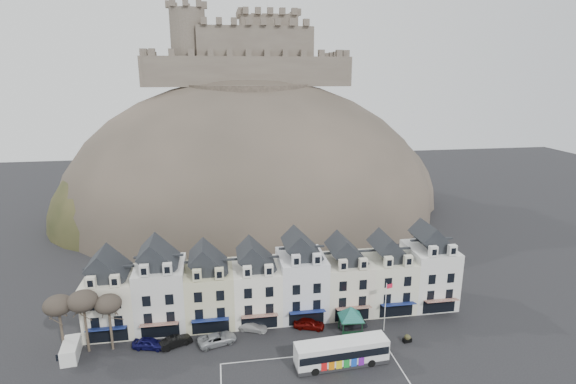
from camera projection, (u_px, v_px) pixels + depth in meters
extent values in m
plane|color=black|center=(298.00, 383.00, 52.92)|extent=(300.00, 300.00, 0.00)
cube|color=silver|center=(313.00, 374.00, 54.42)|extent=(22.00, 7.50, 0.01)
cube|color=silver|center=(113.00, 302.00, 63.47)|extent=(6.80, 8.00, 8.00)
cube|color=black|center=(109.00, 268.00, 62.12)|extent=(6.80, 5.76, 2.80)
cube|color=silver|center=(91.00, 282.00, 58.53)|extent=(1.20, 0.80, 1.60)
cube|color=silver|center=(115.00, 281.00, 58.99)|extent=(1.20, 0.80, 1.60)
cube|color=black|center=(108.00, 335.00, 60.33)|extent=(5.10, 0.06, 2.20)
cube|color=navy|center=(106.00, 329.00, 59.35)|extent=(5.10, 1.29, 0.43)
cube|color=silver|center=(162.00, 294.00, 64.36)|extent=(6.80, 8.00, 9.20)
cube|color=black|center=(159.00, 257.00, 62.85)|extent=(6.80, 5.76, 2.80)
cube|color=silver|center=(144.00, 270.00, 59.27)|extent=(1.20, 0.80, 1.60)
cube|color=silver|center=(167.00, 269.00, 59.73)|extent=(1.20, 0.80, 1.60)
cube|color=black|center=(160.00, 330.00, 61.37)|extent=(5.10, 0.06, 2.20)
cube|color=maroon|center=(159.00, 324.00, 60.40)|extent=(5.10, 1.29, 0.43)
cube|color=beige|center=(210.00, 294.00, 65.56)|extent=(6.80, 8.00, 8.00)
cube|color=black|center=(208.00, 262.00, 64.21)|extent=(6.80, 5.76, 2.80)
cube|color=beige|center=(197.00, 275.00, 60.63)|extent=(1.20, 0.80, 1.60)
cube|color=beige|center=(219.00, 274.00, 61.09)|extent=(1.20, 0.80, 1.60)
cube|color=black|center=(211.00, 326.00, 62.42)|extent=(5.10, 0.06, 2.20)
cube|color=navy|center=(210.00, 320.00, 61.45)|extent=(5.10, 1.29, 0.43)
cube|color=white|center=(256.00, 291.00, 66.61)|extent=(6.80, 8.00, 8.00)
cube|color=black|center=(256.00, 259.00, 65.26)|extent=(6.80, 5.76, 2.80)
cube|color=white|center=(247.00, 272.00, 61.68)|extent=(1.20, 0.80, 1.60)
cube|color=white|center=(269.00, 270.00, 62.14)|extent=(1.20, 0.80, 1.60)
cube|color=black|center=(259.00, 322.00, 63.47)|extent=(5.10, 0.06, 2.20)
cube|color=maroon|center=(260.00, 316.00, 62.49)|extent=(5.10, 1.29, 0.43)
cube|color=white|center=(301.00, 284.00, 67.50)|extent=(6.80, 8.00, 9.20)
cube|color=black|center=(302.00, 248.00, 66.00)|extent=(6.80, 5.76, 2.80)
cube|color=white|center=(296.00, 260.00, 62.41)|extent=(1.20, 0.80, 1.60)
cube|color=white|center=(317.00, 259.00, 62.87)|extent=(1.20, 0.80, 1.60)
cube|color=black|center=(306.00, 317.00, 64.52)|extent=(5.10, 0.06, 2.20)
cube|color=navy|center=(307.00, 312.00, 63.54)|extent=(5.10, 1.29, 0.43)
cube|color=silver|center=(345.00, 284.00, 68.71)|extent=(6.80, 8.00, 8.00)
cube|color=black|center=(346.00, 253.00, 67.36)|extent=(6.80, 5.76, 2.80)
cube|color=silver|center=(343.00, 265.00, 63.77)|extent=(1.20, 0.80, 1.60)
cube|color=silver|center=(363.00, 264.00, 64.23)|extent=(1.20, 0.80, 1.60)
cube|color=black|center=(352.00, 314.00, 65.57)|extent=(5.10, 0.06, 2.20)
cube|color=maroon|center=(354.00, 308.00, 64.59)|extent=(5.10, 1.29, 0.43)
cube|color=#EBE9CC|center=(387.00, 281.00, 69.76)|extent=(6.80, 8.00, 8.00)
cube|color=black|center=(389.00, 250.00, 68.41)|extent=(6.80, 5.76, 2.80)
cube|color=#EBE9CC|center=(388.00, 262.00, 64.82)|extent=(1.20, 0.80, 1.60)
cube|color=#EBE9CC|center=(408.00, 261.00, 65.28)|extent=(1.20, 0.80, 1.60)
cube|color=black|center=(396.00, 310.00, 66.61)|extent=(5.10, 0.06, 2.20)
cube|color=navy|center=(398.00, 304.00, 65.64)|extent=(5.10, 1.29, 0.43)
cube|color=white|center=(428.00, 274.00, 70.65)|extent=(6.80, 8.00, 9.20)
cube|color=black|center=(432.00, 240.00, 69.14)|extent=(6.80, 5.76, 2.80)
cube|color=white|center=(433.00, 251.00, 65.56)|extent=(1.20, 0.80, 1.60)
cube|color=white|center=(452.00, 250.00, 66.02)|extent=(1.20, 0.80, 1.60)
cube|color=black|center=(439.00, 306.00, 67.66)|extent=(5.10, 0.06, 2.20)
cube|color=maroon|center=(442.00, 300.00, 66.69)|extent=(5.10, 1.29, 0.43)
ellipsoid|color=#39342C|center=(251.00, 209.00, 119.65)|extent=(96.00, 76.00, 68.00)
ellipsoid|color=#2A3018|center=(163.00, 221.00, 110.54)|extent=(52.00, 44.00, 42.00)
ellipsoid|color=#39342C|center=(334.00, 201.00, 127.17)|extent=(56.00, 48.00, 46.00)
ellipsoid|color=#2A3018|center=(238.00, 227.00, 105.69)|extent=(40.00, 28.00, 28.00)
ellipsoid|color=#39342C|center=(295.00, 222.00, 109.76)|extent=(36.00, 28.00, 24.00)
cylinder|color=#39342C|center=(248.00, 90.00, 111.61)|extent=(30.00, 30.00, 3.00)
cube|color=brown|center=(249.00, 72.00, 106.63)|extent=(48.00, 2.20, 7.00)
cube|color=brown|center=(243.00, 72.00, 125.69)|extent=(48.00, 2.20, 7.00)
cube|color=brown|center=(150.00, 72.00, 112.46)|extent=(2.20, 22.00, 7.00)
cube|color=brown|center=(336.00, 72.00, 119.86)|extent=(2.20, 22.00, 7.00)
cube|color=brown|center=(253.00, 49.00, 115.04)|extent=(28.00, 18.00, 10.00)
cube|color=brown|center=(268.00, 44.00, 117.18)|extent=(14.00, 12.00, 13.00)
cylinder|color=brown|center=(189.00, 48.00, 108.76)|extent=(8.40, 8.40, 18.00)
cylinder|color=silver|center=(267.00, 7.00, 114.84)|extent=(0.16, 0.16, 5.00)
cylinder|color=#3C3326|center=(62.00, 334.00, 57.71)|extent=(0.32, 0.32, 5.74)
ellipsoid|color=#383028|center=(58.00, 305.00, 56.65)|extent=(3.61, 3.61, 2.54)
cylinder|color=#3C3326|center=(87.00, 331.00, 58.14)|extent=(0.32, 0.32, 6.02)
ellipsoid|color=#383028|center=(83.00, 301.00, 57.02)|extent=(3.78, 3.78, 2.67)
cylinder|color=#3C3326|center=(111.00, 331.00, 58.68)|extent=(0.32, 0.32, 5.46)
ellipsoid|color=#383028|center=(108.00, 304.00, 57.66)|extent=(3.43, 3.43, 2.42)
cube|color=#262628|center=(341.00, 362.00, 56.14)|extent=(11.88, 3.50, 0.53)
cube|color=white|center=(341.00, 351.00, 55.74)|extent=(11.88, 3.44, 2.69)
cube|color=black|center=(342.00, 350.00, 55.70)|extent=(11.65, 3.51, 1.01)
cube|color=white|center=(342.00, 342.00, 55.42)|extent=(11.64, 3.32, 0.27)
cube|color=orange|center=(385.00, 338.00, 56.74)|extent=(0.15, 1.28, 0.30)
cylinder|color=black|center=(371.00, 363.00, 55.75)|extent=(1.04, 0.41, 1.02)
cylinder|color=black|center=(364.00, 352.00, 58.02)|extent=(1.04, 0.41, 1.02)
cylinder|color=black|center=(315.00, 372.00, 54.17)|extent=(1.04, 0.41, 1.02)
cylinder|color=black|center=(310.00, 359.00, 56.43)|extent=(1.04, 0.41, 1.02)
cube|color=black|center=(339.00, 321.00, 63.90)|extent=(0.16, 0.16, 2.34)
cube|color=black|center=(357.00, 320.00, 64.13)|extent=(0.16, 0.16, 2.34)
cube|color=black|center=(343.00, 331.00, 61.37)|extent=(0.16, 0.16, 2.34)
cube|color=black|center=(362.00, 330.00, 61.60)|extent=(0.16, 0.16, 2.34)
cube|color=black|center=(351.00, 318.00, 62.44)|extent=(3.44, 3.44, 0.12)
cone|color=#135253|center=(351.00, 312.00, 62.22)|extent=(6.44, 6.44, 1.76)
cube|color=black|center=(376.00, 348.00, 59.20)|extent=(1.49, 1.49, 0.56)
sphere|color=#B80A0A|center=(376.00, 341.00, 58.93)|extent=(1.74, 1.74, 1.74)
cylinder|color=silver|center=(385.00, 307.00, 62.69)|extent=(0.11, 0.11, 7.33)
cube|color=red|center=(389.00, 286.00, 62.07)|extent=(0.98, 0.28, 0.64)
cube|color=white|center=(71.00, 350.00, 57.42)|extent=(2.40, 4.62, 2.02)
cube|color=black|center=(71.00, 348.00, 57.32)|extent=(1.83, 0.28, 0.87)
cube|color=black|center=(408.00, 340.00, 61.00)|extent=(1.00, 0.63, 0.47)
sphere|color=#2A3018|center=(408.00, 337.00, 60.90)|extent=(0.65, 0.65, 0.65)
cube|color=black|center=(407.00, 340.00, 60.84)|extent=(1.21, 0.73, 0.57)
sphere|color=#2A3018|center=(407.00, 337.00, 60.72)|extent=(0.80, 0.80, 0.80)
imported|color=#0D0C3F|center=(149.00, 343.00, 59.35)|extent=(4.63, 2.73, 1.48)
imported|color=black|center=(176.00, 341.00, 59.83)|extent=(4.53, 3.16, 1.41)
imported|color=#96999D|center=(217.00, 339.00, 60.35)|extent=(5.57, 3.71, 1.44)
imported|color=silver|center=(252.00, 326.00, 63.52)|extent=(4.63, 3.17, 1.24)
imported|color=#510604|center=(309.00, 324.00, 63.98)|extent=(4.73, 3.09, 1.50)
imported|color=black|center=(353.00, 324.00, 64.14)|extent=(4.08, 1.69, 1.31)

